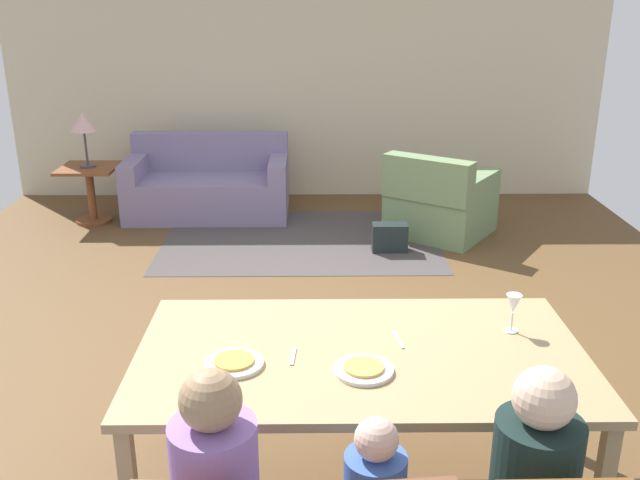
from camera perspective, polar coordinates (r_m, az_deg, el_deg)
name	(u,v)px	position (r m, az deg, el deg)	size (l,w,h in m)	color
ground_plane	(304,311)	(5.27, -1.31, -5.79)	(6.62, 6.26, 0.02)	brown
back_wall	(306,76)	(7.99, -1.14, 13.18)	(6.62, 0.10, 2.70)	beige
dining_table	(360,363)	(3.15, 3.31, -9.97)	(1.98, 1.09, 0.76)	tan
plate_near_man	(234,364)	(3.03, -6.99, -9.95)	(0.25, 0.25, 0.02)	white
pizza_near_man	(234,360)	(3.02, -7.00, -9.71)	(0.17, 0.17, 0.01)	gold
plate_near_child	(364,370)	(2.96, 3.57, -10.52)	(0.25, 0.25, 0.02)	silver
pizza_near_child	(364,367)	(2.95, 3.58, -10.27)	(0.17, 0.17, 0.01)	gold
wine_glass	(513,305)	(3.35, 15.47, -5.16)	(0.07, 0.07, 0.19)	silver
fork	(293,356)	(3.07, -2.20, -9.44)	(0.02, 0.15, 0.01)	silver
knife	(398,339)	(3.23, 6.40, -8.05)	(0.01, 0.17, 0.01)	silver
area_rug	(301,240)	(6.69, -1.59, 0.02)	(2.60, 1.80, 0.01)	#474040
couch	(209,186)	(7.50, -9.05, 4.36)	(1.67, 0.86, 0.82)	gray
armchair	(439,203)	(6.85, 9.67, 2.98)	(1.19, 1.19, 0.82)	#6E895C
side_table	(90,186)	(7.50, -18.19, 4.19)	(0.56, 0.56, 0.58)	brown
table_lamp	(83,124)	(7.37, -18.72, 8.92)	(0.26, 0.26, 0.54)	#453C44
handbag	(390,238)	(6.41, 5.69, 0.20)	(0.32, 0.16, 0.26)	#1D2728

